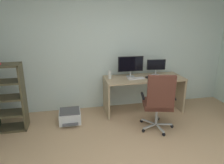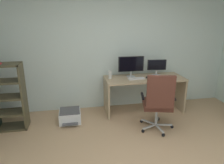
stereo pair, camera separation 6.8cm
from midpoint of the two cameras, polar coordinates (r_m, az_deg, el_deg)
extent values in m
cube|color=silver|center=(4.48, -1.04, 8.59)|extent=(5.33, 0.10, 2.51)
cube|color=tan|center=(4.36, 8.33, 1.04)|extent=(1.63, 0.65, 0.04)
cube|color=tan|center=(4.28, -2.03, -4.38)|extent=(0.04, 0.62, 0.71)
cube|color=tan|center=(4.80, 17.15, -2.73)|extent=(0.04, 0.62, 0.71)
cylinder|color=#B2B5B7|center=(4.37, 4.60, 1.55)|extent=(0.18, 0.18, 0.01)
cylinder|color=#B2B5B7|center=(4.35, 4.62, 2.38)|extent=(0.03, 0.03, 0.12)
cube|color=black|center=(4.30, 4.69, 5.00)|extent=(0.53, 0.04, 0.31)
cube|color=black|center=(4.28, 4.77, 4.94)|extent=(0.49, 0.01, 0.29)
cylinder|color=#B2B5B7|center=(4.56, 11.44, 1.92)|extent=(0.18, 0.18, 0.01)
cylinder|color=#B2B5B7|center=(4.54, 11.50, 2.75)|extent=(0.03, 0.03, 0.12)
cube|color=black|center=(4.50, 11.62, 4.71)|extent=(0.40, 0.07, 0.22)
cube|color=black|center=(4.48, 11.70, 4.65)|extent=(0.37, 0.04, 0.20)
cube|color=silver|center=(4.22, 6.18, 0.99)|extent=(0.35, 0.15, 0.02)
cube|color=black|center=(4.29, 9.38, 1.23)|extent=(0.09, 0.11, 0.03)
cylinder|color=silver|center=(4.20, -1.09, 2.06)|extent=(0.07, 0.07, 0.17)
cube|color=#B7BABC|center=(3.99, 13.62, -11.21)|extent=(0.30, 0.10, 0.02)
sphere|color=black|center=(4.04, 15.71, -11.64)|extent=(0.06, 0.06, 0.06)
cube|color=#B7BABC|center=(4.09, 11.80, -10.28)|extent=(0.19, 0.27, 0.02)
sphere|color=black|center=(4.24, 12.09, -9.85)|extent=(0.06, 0.06, 0.06)
cube|color=#B7BABC|center=(4.02, 9.52, -10.68)|extent=(0.22, 0.25, 0.02)
sphere|color=black|center=(4.10, 7.64, -10.61)|extent=(0.06, 0.06, 0.06)
cube|color=#B7BABC|center=(3.87, 9.84, -11.91)|extent=(0.29, 0.14, 0.02)
sphere|color=black|center=(3.80, 8.11, -13.12)|extent=(0.06, 0.06, 0.06)
cube|color=#B7BABC|center=(3.85, 12.48, -12.26)|extent=(0.05, 0.30, 0.02)
sphere|color=black|center=(3.75, 13.53, -13.85)|extent=(0.06, 0.06, 0.06)
cylinder|color=#B7BABC|center=(3.88, 11.61, -8.99)|extent=(0.04, 0.04, 0.35)
cube|color=#552C21|center=(3.79, 11.82, -5.93)|extent=(0.58, 0.55, 0.10)
cube|color=#552C21|center=(3.44, 12.81, -2.63)|extent=(0.45, 0.18, 0.55)
cube|color=black|center=(3.69, 7.93, -3.81)|extent=(0.11, 0.31, 0.03)
cube|color=black|center=(3.78, 15.90, -3.81)|extent=(0.11, 0.31, 0.03)
cube|color=#48422C|center=(4.00, -23.61, -3.76)|extent=(0.03, 0.34, 1.20)
cube|color=#48422C|center=(4.34, -28.20, -11.23)|extent=(0.88, 0.34, 0.03)
cube|color=#48422C|center=(4.22, -28.78, -7.72)|extent=(0.81, 0.34, 0.03)
cube|color=silver|center=(4.15, -11.95, -9.30)|extent=(0.41, 0.38, 0.22)
cube|color=#4C4C51|center=(4.10, -12.06, -7.81)|extent=(0.37, 0.35, 0.02)
cube|color=#4C4C51|center=(3.96, -11.89, -11.35)|extent=(0.28, 0.10, 0.01)
camera|label=1|loc=(0.03, -90.63, -0.20)|focal=33.23mm
camera|label=2|loc=(0.03, 89.37, 0.20)|focal=33.23mm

